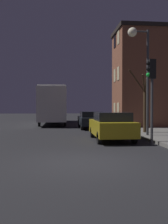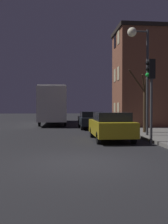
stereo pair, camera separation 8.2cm
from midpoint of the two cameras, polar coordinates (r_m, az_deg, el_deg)
ground_plane at (r=8.14m, az=-0.25°, el=-11.38°), size 120.00×120.00×0.00m
brick_building at (r=21.83m, az=12.42°, el=7.72°), size 3.97×3.99×8.16m
streetlamp at (r=14.69m, az=12.64°, el=12.65°), size 1.23×0.52×6.04m
traffic_light at (r=11.98m, az=15.19°, el=6.34°), size 0.43×0.24×3.96m
bare_tree at (r=16.15m, az=13.75°, el=1.49°), size 1.47×1.41×3.90m
bus at (r=26.62m, az=-6.89°, el=2.03°), size 2.53×11.45×3.66m
car_near_lane at (r=13.28m, az=6.34°, el=-3.10°), size 1.88×4.04×1.49m
car_mid_lane at (r=20.35m, az=1.67°, el=-1.70°), size 1.83×4.14×1.40m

